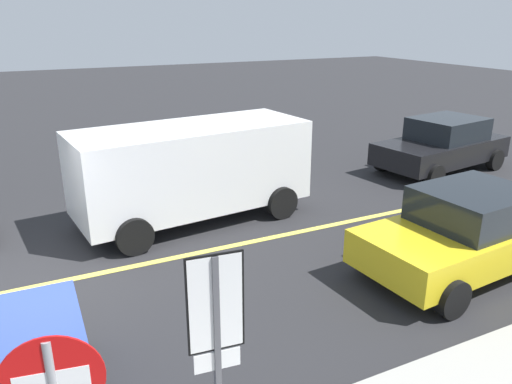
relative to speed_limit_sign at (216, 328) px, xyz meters
The scene contains 6 objects.
ground_plane 5.52m from the speed_limit_sign, 109.45° to the left, with size 80.00×80.00×0.00m, color #262628.
lane_marking_centre 5.38m from the speed_limit_sign, 75.66° to the left, with size 28.00×0.16×0.01m, color #E0D14C.
speed_limit_sign is the anchor object (origin of this frame).
white_van 6.97m from the speed_limit_sign, 72.92° to the left, with size 5.38×2.70×2.20m.
car_black_near_curb 12.42m from the speed_limit_sign, 34.85° to the left, with size 4.50×2.58×1.60m.
car_yellow_mid_road 6.14m from the speed_limit_sign, 20.34° to the left, with size 4.17×2.34×1.57m.
Camera 1 is at (0.34, -8.61, 4.47)m, focal length 35.16 mm.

